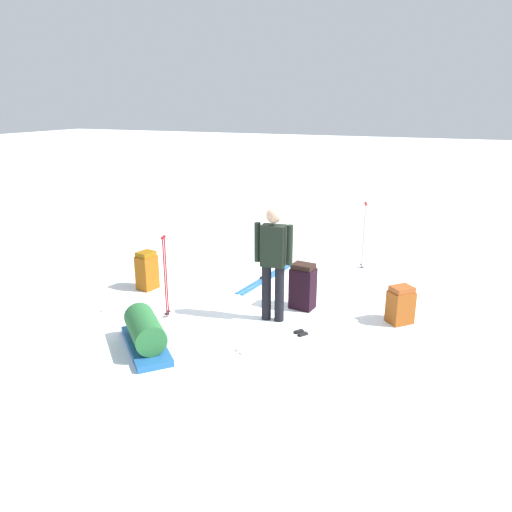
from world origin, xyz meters
The scene contains 10 objects.
ground_plane centered at (0.00, 0.00, 0.00)m, with size 80.00×80.00×0.00m, color white.
skier_standing centered at (0.76, 0.60, 0.95)m, with size 0.25×0.57×1.70m.
ski_pair_near centered at (-0.81, -0.16, 0.01)m, with size 1.80×0.41×0.05m.
ski_pair_far centered at (1.09, 1.15, 0.01)m, with size 1.71×1.31×0.05m.
backpack_large_dark centered at (0.17, 0.87, 0.36)m, with size 0.32×0.39×0.73m.
backpack_bright centered at (0.43, -1.86, 0.33)m, with size 0.36×0.32×0.67m.
backpack_small_spare centered at (0.12, 2.35, 0.27)m, with size 0.43×0.43×0.56m.
ski_poles_planted_near centered at (1.28, -0.91, 0.70)m, with size 0.15×0.10×1.26m.
ski_poles_planted_far centered at (-2.09, 1.34, 0.73)m, with size 0.21×0.11×1.31m.
gear_sled centered at (2.27, -0.60, 0.22)m, with size 1.17×1.20×0.49m.
Camera 1 is at (7.08, 3.03, 3.11)m, focal length 34.71 mm.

